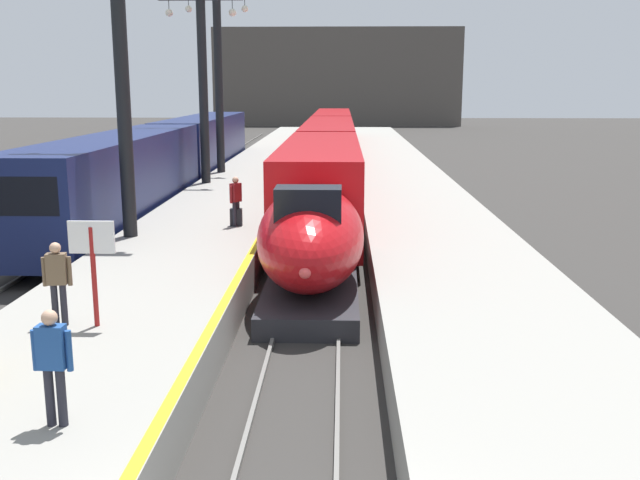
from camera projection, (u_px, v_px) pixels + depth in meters
name	position (u px, v px, depth m)	size (l,w,h in m)	color
platform_left	(229.00, 209.00, 31.30)	(4.80, 110.00, 1.05)	gray
platform_right	(418.00, 210.00, 31.06)	(4.80, 110.00, 1.05)	gray
platform_left_safety_stripe	(282.00, 197.00, 31.13)	(0.20, 107.80, 0.01)	yellow
rail_main_left	(309.00, 210.00, 33.99)	(0.08, 110.00, 0.12)	slate
rail_main_right	(341.00, 210.00, 33.95)	(0.08, 110.00, 0.12)	slate
rail_secondary_left	(137.00, 209.00, 34.23)	(0.08, 110.00, 0.12)	slate
rail_secondary_right	(168.00, 209.00, 34.19)	(0.08, 110.00, 0.12)	slate
highspeed_train_main	(328.00, 151.00, 42.91)	(2.92, 56.51, 3.60)	#B20F14
regional_train_adjacent	(171.00, 157.00, 37.83)	(2.85, 36.60, 3.80)	#141E4C
station_column_mid	(121.00, 61.00, 22.00)	(4.00, 0.68, 8.96)	black
station_column_far	(203.00, 70.00, 34.81)	(4.00, 0.68, 9.01)	black
station_column_distant	(218.00, 65.00, 39.19)	(4.00, 0.68, 9.63)	black
passenger_near_edge	(236.00, 197.00, 24.55)	(0.39, 0.50, 1.69)	#23232D
passenger_mid_platform	(53.00, 359.00, 10.01)	(0.57, 0.23, 1.69)	#23232D
passenger_far_waiting	(57.00, 277.00, 14.28)	(0.57, 0.27, 1.69)	#23232D
rolling_suitcase	(236.00, 217.00, 24.73)	(0.40, 0.22, 0.98)	black
departure_info_board	(92.00, 252.00, 14.15)	(0.90, 0.10, 2.12)	maroon
terminus_back_wall	(337.00, 77.00, 105.39)	(36.00, 2.00, 14.00)	#4C4742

